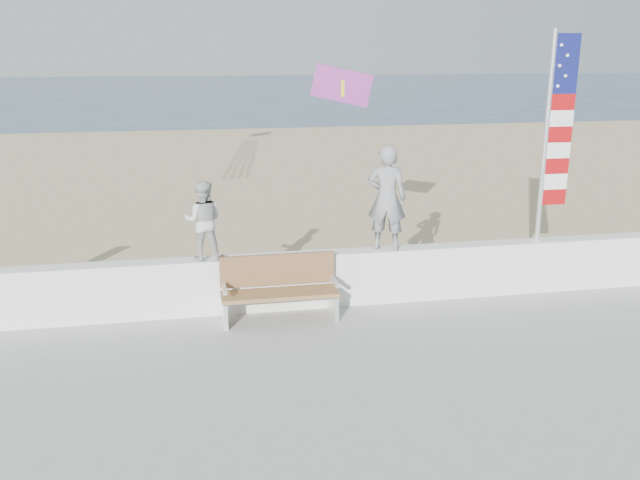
{
  "coord_description": "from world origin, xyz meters",
  "views": [
    {
      "loc": [
        -1.75,
        -8.3,
        4.25
      ],
      "look_at": [
        0.2,
        1.8,
        1.35
      ],
      "focal_mm": 38.0,
      "sensor_mm": 36.0,
      "label": 1
    }
  ],
  "objects_px": {
    "bench": "(279,288)",
    "flag": "(554,129)",
    "adult": "(387,198)",
    "child": "(203,221)"
  },
  "relations": [
    {
      "from": "adult",
      "to": "bench",
      "type": "xyz_separation_m",
      "value": [
        -1.84,
        -0.45,
        -1.25
      ]
    },
    {
      "from": "child",
      "to": "flag",
      "type": "relative_size",
      "value": 0.36
    },
    {
      "from": "adult",
      "to": "flag",
      "type": "xyz_separation_m",
      "value": [
        2.83,
        -0.0,
        1.05
      ]
    },
    {
      "from": "child",
      "to": "bench",
      "type": "distance_m",
      "value": 1.57
    },
    {
      "from": "child",
      "to": "bench",
      "type": "bearing_deg",
      "value": 165.3
    },
    {
      "from": "bench",
      "to": "adult",
      "type": "bearing_deg",
      "value": 13.9
    },
    {
      "from": "adult",
      "to": "child",
      "type": "relative_size",
      "value": 1.38
    },
    {
      "from": "bench",
      "to": "flag",
      "type": "xyz_separation_m",
      "value": [
        4.67,
        0.45,
        2.3
      ]
    },
    {
      "from": "bench",
      "to": "flag",
      "type": "bearing_deg",
      "value": 5.56
    },
    {
      "from": "child",
      "to": "flag",
      "type": "distance_m",
      "value": 5.91
    }
  ]
}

